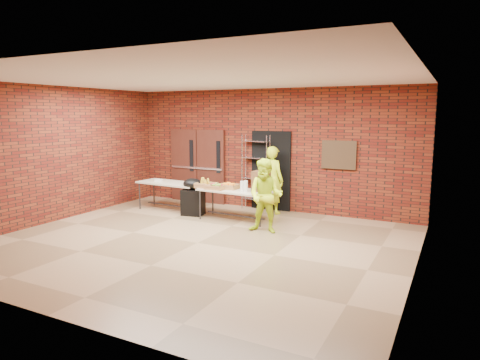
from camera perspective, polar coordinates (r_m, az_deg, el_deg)
name	(u,v)px	position (r m, az deg, el deg)	size (l,w,h in m)	color
room	(196,163)	(8.31, -5.85, 2.27)	(8.08, 7.08, 3.28)	olive
double_doors	(198,166)	(12.42, -5.69, 1.88)	(1.78, 0.12, 2.10)	#421C13
dark_doorway	(271,171)	(11.37, 4.15, 1.25)	(1.10, 0.06, 2.10)	black
bronze_plaque	(339,155)	(10.74, 13.04, 3.28)	(0.85, 0.04, 0.70)	#3E2D19
wire_rack	(256,172)	(11.41, 2.11, 1.02)	(0.73, 0.24, 1.99)	silver
table_left	(171,185)	(11.50, -9.25, -0.61)	(1.85, 0.86, 0.75)	#C0AB93
table_right	(235,192)	(10.23, -0.67, -1.68)	(1.85, 0.88, 0.74)	#C0AB93
basket_bananas	(206,185)	(10.57, -4.49, -0.66)	(0.49, 0.38, 0.15)	#A26C41
basket_oranges	(229,186)	(10.39, -1.52, -0.82)	(0.45, 0.35, 0.14)	#A26C41
basket_apples	(216,187)	(10.31, -3.28, -0.91)	(0.44, 0.35, 0.14)	#A26C41
muffin_tray	(192,183)	(10.99, -6.48, -0.43)	(0.38, 0.38, 0.09)	#124413
napkin_box	(158,180)	(11.67, -10.82, -0.05)	(0.18, 0.12, 0.06)	white
coffee_dispenser	(261,181)	(10.02, 2.82, -0.16)	(0.36, 0.32, 0.48)	brown
cup_stack_front	(242,187)	(9.94, 0.27, -0.88)	(0.08, 0.08, 0.25)	white
cup_stack_mid	(246,186)	(9.93, 0.77, -0.85)	(0.09, 0.09, 0.27)	white
cup_stack_back	(244,186)	(10.12, 0.60, -0.79)	(0.07, 0.07, 0.22)	white
covered_grill	(193,197)	(10.88, -6.29, -2.22)	(0.58, 0.51, 0.94)	black
volunteer_woman	(273,180)	(10.99, 4.41, 0.01)	(0.63, 0.41, 1.73)	#CCF01A
volunteer_man	(266,196)	(9.18, 3.45, -2.13)	(0.78, 0.61, 1.60)	#CCF01A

